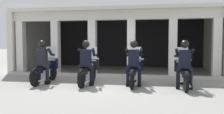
# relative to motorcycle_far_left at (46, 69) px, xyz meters

# --- Properties ---
(ground_plane) EXTENTS (80.00, 80.00, 0.00)m
(ground_plane) POSITION_rel_motorcycle_far_left_xyz_m (2.48, 3.16, -0.50)
(ground_plane) COLOR gray
(station_building) EXTENTS (10.18, 5.04, 3.13)m
(station_building) POSITION_rel_motorcycle_far_left_xyz_m (2.05, 4.96, 1.50)
(station_building) COLOR black
(station_building) RESTS_ON ground
(kerb_strip) EXTENTS (9.68, 0.24, 0.12)m
(kerb_strip) POSITION_rel_motorcycle_far_left_xyz_m (2.05, 1.96, -0.44)
(kerb_strip) COLOR #B7B5AD
(kerb_strip) RESTS_ON ground
(motorcycle_far_left) EXTENTS (0.62, 2.04, 1.35)m
(motorcycle_far_left) POSITION_rel_motorcycle_far_left_xyz_m (0.00, 0.00, 0.00)
(motorcycle_far_left) COLOR black
(motorcycle_far_left) RESTS_ON ground
(police_officer_far_left) EXTENTS (0.63, 0.61, 1.58)m
(police_officer_far_left) POSITION_rel_motorcycle_far_left_xyz_m (-0.00, -0.28, 0.44)
(police_officer_far_left) COLOR black
(police_officer_far_left) RESTS_ON ground
(motorcycle_center_left) EXTENTS (0.62, 2.04, 1.35)m
(motorcycle_center_left) POSITION_rel_motorcycle_far_left_xyz_m (1.66, -0.01, 0.00)
(motorcycle_center_left) COLOR black
(motorcycle_center_left) RESTS_ON ground
(police_officer_center_left) EXTENTS (0.63, 0.61, 1.58)m
(police_officer_center_left) POSITION_rel_motorcycle_far_left_xyz_m (1.66, -0.30, 0.44)
(police_officer_center_left) COLOR black
(police_officer_center_left) RESTS_ON ground
(motorcycle_center_right) EXTENTS (0.62, 2.04, 1.35)m
(motorcycle_center_right) POSITION_rel_motorcycle_far_left_xyz_m (3.31, 0.13, 0.00)
(motorcycle_center_right) COLOR black
(motorcycle_center_right) RESTS_ON ground
(police_officer_center_right) EXTENTS (0.63, 0.61, 1.58)m
(police_officer_center_right) POSITION_rel_motorcycle_far_left_xyz_m (3.31, -0.16, 0.44)
(police_officer_center_right) COLOR black
(police_officer_center_right) RESTS_ON ground
(motorcycle_far_right) EXTENTS (0.62, 2.04, 1.35)m
(motorcycle_far_right) POSITION_rel_motorcycle_far_left_xyz_m (4.97, -0.06, 0.00)
(motorcycle_far_right) COLOR black
(motorcycle_far_right) RESTS_ON ground
(police_officer_far_right) EXTENTS (0.63, 0.61, 1.58)m
(police_officer_far_right) POSITION_rel_motorcycle_far_left_xyz_m (4.97, -0.34, 0.44)
(police_officer_far_right) COLOR black
(police_officer_far_right) RESTS_ON ground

